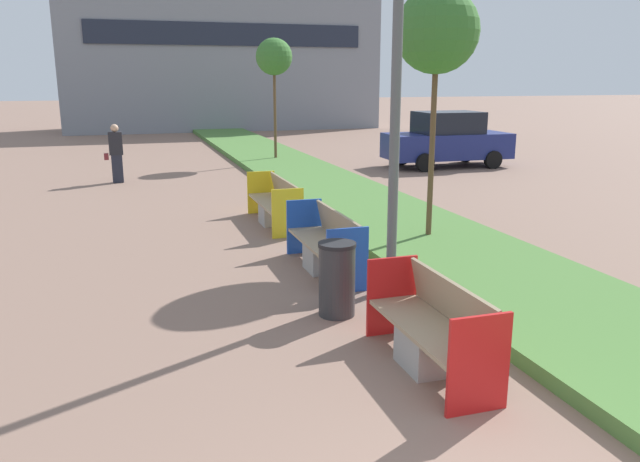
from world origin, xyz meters
TOP-DOWN VIEW (x-y plane):
  - planter_grass_strip at (3.20, 12.00)m, footprint 2.80×120.00m
  - building_backdrop at (4.00, 35.81)m, footprint 17.90×5.40m
  - bench_red_frame at (0.94, 3.18)m, footprint 0.65×1.94m
  - bench_blue_frame at (0.94, 6.74)m, footprint 0.65×2.22m
  - bench_yellow_frame at (0.94, 10.12)m, footprint 0.65×2.40m
  - litter_bin at (0.48, 4.89)m, footprint 0.48×0.48m
  - sapling_tree_near at (3.24, 7.73)m, footprint 1.44×1.44m
  - sapling_tree_far at (3.24, 19.59)m, footprint 1.26×1.26m
  - pedestrian_walking at (-2.18, 16.67)m, footprint 0.53×0.24m
  - parked_car_distant at (8.56, 16.77)m, footprint 4.25×2.00m

SIDE VIEW (x-z plane):
  - planter_grass_strip at x=3.20m, z-range 0.00..0.18m
  - bench_red_frame at x=0.94m, z-range -0.11..0.83m
  - bench_blue_frame at x=0.94m, z-range -0.10..0.84m
  - bench_yellow_frame at x=0.94m, z-range -0.09..0.85m
  - litter_bin at x=0.48m, z-range 0.00..0.96m
  - pedestrian_walking at x=-2.18m, z-range 0.01..1.69m
  - parked_car_distant at x=8.56m, z-range -0.02..1.84m
  - sapling_tree_far at x=3.24m, z-range 1.49..5.80m
  - sapling_tree_near at x=3.24m, z-range 1.48..5.94m
  - building_backdrop at x=4.00m, z-range 0.00..9.59m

